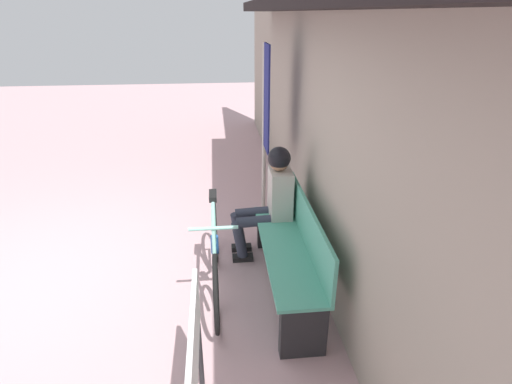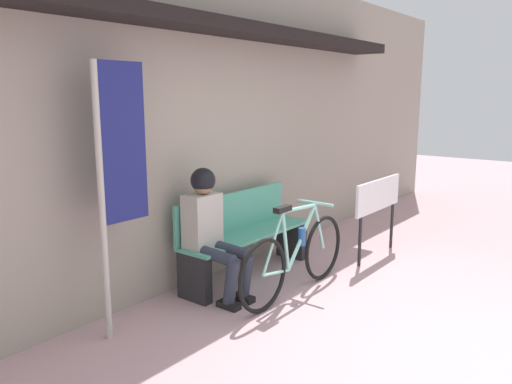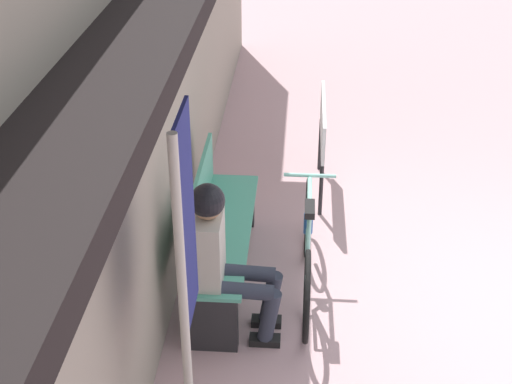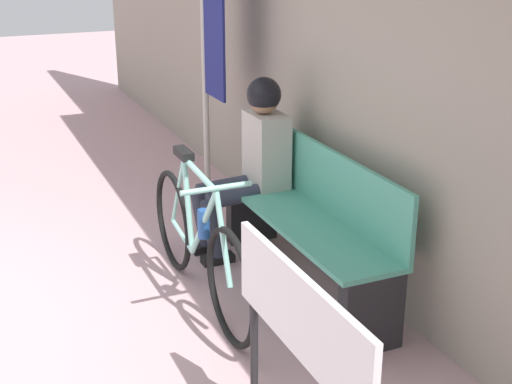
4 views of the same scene
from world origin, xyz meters
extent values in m
plane|color=#C69EA3|center=(0.00, 0.00, 0.00)|extent=(24.00, 24.00, 0.00)
cube|color=#9E9384|center=(0.00, 2.49, 1.60)|extent=(12.00, 0.12, 3.20)
cube|color=black|center=(0.00, 2.21, 2.50)|extent=(6.60, 0.44, 0.12)
cube|color=#51A88E|center=(0.38, 2.08, 0.46)|extent=(1.69, 0.42, 0.03)
cube|color=#51A88E|center=(0.38, 2.28, 0.67)|extent=(1.69, 0.03, 0.40)
cube|color=#232326|center=(-0.42, 2.08, 0.22)|extent=(0.10, 0.36, 0.44)
cube|color=#232326|center=(1.17, 2.08, 0.22)|extent=(0.10, 0.36, 0.44)
torus|color=black|center=(-0.22, 1.44, 0.33)|extent=(0.66, 0.04, 0.66)
torus|color=black|center=(0.79, 1.44, 0.33)|extent=(0.66, 0.04, 0.66)
cylinder|color=#93DBCC|center=(0.34, 1.44, 0.83)|extent=(0.55, 0.03, 0.07)
cylinder|color=#93DBCC|center=(0.39, 1.44, 0.54)|extent=(0.47, 0.03, 0.56)
cylinder|color=#93DBCC|center=(0.11, 1.44, 0.56)|extent=(0.13, 0.03, 0.58)
cylinder|color=#93DBCC|center=(-0.03, 1.44, 0.30)|extent=(0.39, 0.03, 0.09)
cylinder|color=#93DBCC|center=(-0.08, 1.44, 0.59)|extent=(0.30, 0.02, 0.53)
cylinder|color=#93DBCC|center=(0.70, 1.44, 0.57)|extent=(0.21, 0.03, 0.49)
cube|color=black|center=(0.06, 1.44, 0.87)|extent=(0.20, 0.07, 0.05)
cylinder|color=#93DBCC|center=(0.61, 1.44, 0.83)|extent=(0.03, 0.40, 0.03)
cylinder|color=#235199|center=(0.39, 1.44, 0.54)|extent=(0.07, 0.07, 0.17)
cylinder|color=#2D3342|center=(-0.36, 1.87, 0.46)|extent=(0.11, 0.43, 0.13)
cylinder|color=#2D3342|center=(-0.36, 1.69, 0.25)|extent=(0.11, 0.17, 0.41)
cube|color=black|center=(-0.36, 1.72, 0.03)|extent=(0.10, 0.22, 0.06)
cylinder|color=#2D3342|center=(-0.16, 1.87, 0.46)|extent=(0.11, 0.43, 0.13)
cylinder|color=#2D3342|center=(-0.16, 1.69, 0.25)|extent=(0.11, 0.17, 0.41)
cube|color=black|center=(-0.16, 1.72, 0.03)|extent=(0.10, 0.22, 0.06)
cube|color=#B7B2A8|center=(-0.26, 2.12, 0.72)|extent=(0.34, 0.22, 0.50)
sphere|color=#9E7556|center=(-0.26, 2.10, 1.07)|extent=(0.20, 0.20, 0.20)
sphere|color=black|center=(-0.26, 2.10, 1.10)|extent=(0.23, 0.23, 0.23)
cylinder|color=#B7B2A8|center=(-1.35, 2.08, 1.06)|extent=(0.05, 0.05, 2.12)
cube|color=navy|center=(-1.12, 2.08, 1.51)|extent=(0.40, 0.02, 1.21)
cylinder|color=#232326|center=(1.38, 1.32, 0.28)|extent=(0.04, 0.04, 0.56)
cube|color=white|center=(1.81, 1.32, 0.74)|extent=(1.08, 0.03, 0.36)
camera|label=1|loc=(3.44, 1.49, 2.42)|focal=28.00mm
camera|label=2|loc=(-3.48, -1.04, 1.87)|focal=35.00mm
camera|label=3|loc=(-4.15, 1.52, 3.49)|focal=50.00mm
camera|label=4|loc=(3.94, 0.20, 2.13)|focal=50.00mm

